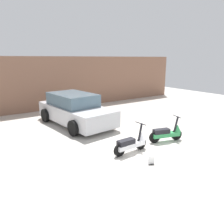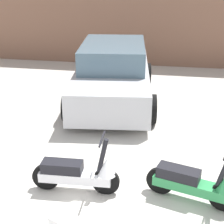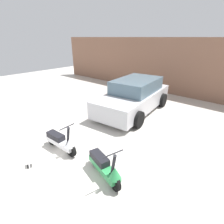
% 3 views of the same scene
% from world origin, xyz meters
% --- Properties ---
extents(ground_plane, '(28.00, 28.00, 0.00)m').
position_xyz_m(ground_plane, '(0.00, 0.00, 0.00)').
color(ground_plane, beige).
extents(wall_back, '(19.60, 0.12, 3.26)m').
position_xyz_m(wall_back, '(0.00, 8.79, 1.63)').
color(wall_back, '#845B47').
rests_on(wall_back, ground_plane).
extents(scooter_front_left, '(1.41, 0.51, 0.98)m').
position_xyz_m(scooter_front_left, '(-0.29, 0.90, 0.35)').
color(scooter_front_left, black).
rests_on(scooter_front_left, ground_plane).
extents(scooter_front_right, '(1.38, 0.65, 0.98)m').
position_xyz_m(scooter_front_right, '(1.50, 0.93, 0.35)').
color(scooter_front_right, black).
rests_on(scooter_front_right, ground_plane).
extents(car_rear_left, '(2.51, 4.58, 1.49)m').
position_xyz_m(car_rear_left, '(-0.47, 5.06, 0.71)').
color(car_rear_left, '#B7B7BC').
rests_on(car_rear_left, ground_plane).
extents(placard_near_left_scooter, '(0.20, 0.17, 0.26)m').
position_xyz_m(placard_near_left_scooter, '(-0.36, -0.12, 0.11)').
color(placard_near_left_scooter, black).
rests_on(placard_near_left_scooter, ground_plane).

